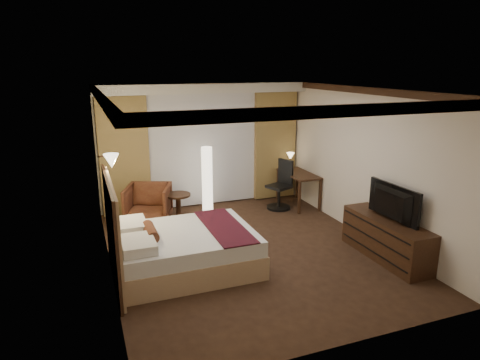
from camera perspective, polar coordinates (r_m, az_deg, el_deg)
name	(u,v)px	position (r m, az deg, el deg)	size (l,w,h in m)	color
floor	(248,251)	(7.41, 1.11, -9.39)	(4.50, 5.50, 0.01)	#311E13
ceiling	(249,90)	(6.75, 1.23, 11.96)	(4.50, 5.50, 0.01)	white
back_wall	(202,145)	(9.50, -5.04, 4.63)	(4.50, 0.02, 2.70)	white
left_wall	(105,188)	(6.49, -17.61, -1.00)	(0.02, 5.50, 2.70)	white
right_wall	(364,163)	(8.05, 16.22, 2.16)	(0.02, 5.50, 2.70)	white
crown_molding	(249,94)	(6.75, 1.23, 11.45)	(4.50, 5.50, 0.12)	black
soffit	(204,88)	(9.12, -4.78, 12.11)	(4.50, 0.50, 0.20)	white
curtain_sheer	(203,150)	(9.45, -4.89, 3.95)	(2.48, 0.04, 2.45)	silver
curtain_left_drape	(124,157)	(9.08, -15.16, 3.03)	(1.00, 0.14, 2.45)	tan
curtain_right_drape	(275,146)	(9.98, 4.66, 4.56)	(1.00, 0.14, 2.45)	tan
wall_sconce	(111,161)	(6.98, -16.77, 2.46)	(0.24, 0.24, 0.24)	white
bed	(186,250)	(6.74, -7.22, -9.22)	(2.09, 1.63, 0.61)	white
headboard	(113,232)	(6.43, -16.59, -6.69)	(0.12, 1.93, 1.50)	tan
armchair	(148,202)	(8.68, -12.14, -2.95)	(0.84, 0.78, 0.86)	#512318
side_table	(178,207)	(8.77, -8.20, -3.60)	(0.51, 0.51, 0.56)	black
floor_lamp	(207,180)	(9.05, -4.40, 0.02)	(0.30, 0.30, 1.44)	white
desk	(298,189)	(9.65, 7.76, -1.23)	(0.55, 1.14, 0.75)	black
desk_lamp	(290,162)	(9.88, 6.71, 2.44)	(0.18, 0.18, 0.34)	#FFD899
office_chair	(279,185)	(9.34, 5.24, -0.65)	(0.52, 0.52, 1.08)	black
dresser	(386,239)	(7.42, 18.90, -7.40)	(0.50, 1.72, 0.67)	black
television	(388,201)	(7.18, 19.16, -2.60)	(1.11, 0.64, 0.15)	black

